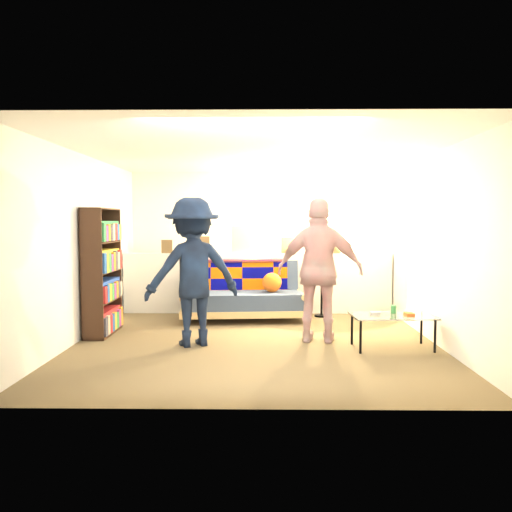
{
  "coord_description": "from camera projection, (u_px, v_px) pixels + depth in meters",
  "views": [
    {
      "loc": [
        0.1,
        -6.46,
        1.53
      ],
      "look_at": [
        0.0,
        0.4,
        1.05
      ],
      "focal_mm": 35.0,
      "sensor_mm": 36.0,
      "label": 1
    }
  ],
  "objects": [
    {
      "name": "futon_sofa",
      "position": [
        244.0,
        295.0,
        7.77
      ],
      "size": [
        1.95,
        1.05,
        0.81
      ],
      "color": "tan",
      "rests_on": "ground"
    },
    {
      "name": "bookshelf",
      "position": [
        102.0,
        276.0,
        6.73
      ],
      "size": [
        0.28,
        0.85,
        1.7
      ],
      "color": "black",
      "rests_on": "ground"
    },
    {
      "name": "floor_lamp",
      "position": [
        322.0,
        243.0,
        7.96
      ],
      "size": [
        0.39,
        0.32,
        1.66
      ],
      "color": "black",
      "rests_on": "ground"
    },
    {
      "name": "room_shell",
      "position": [
        256.0,
        211.0,
        6.9
      ],
      "size": [
        4.6,
        5.05,
        2.45
      ],
      "color": "silver",
      "rests_on": "ground"
    },
    {
      "name": "ground",
      "position": [
        256.0,
        338.0,
        6.55
      ],
      "size": [
        5.0,
        5.0,
        0.0
      ],
      "primitive_type": "plane",
      "color": "brown",
      "rests_on": "ground"
    },
    {
      "name": "half_wall_ledge",
      "position": [
        257.0,
        283.0,
        8.31
      ],
      "size": [
        4.45,
        0.15,
        1.0
      ],
      "primitive_type": "cube",
      "color": "silver",
      "rests_on": "ground"
    },
    {
      "name": "person_left",
      "position": [
        193.0,
        272.0,
        6.12
      ],
      "size": [
        1.34,
        1.06,
        1.82
      ],
      "primitive_type": "imported",
      "rotation": [
        0.0,
        0.0,
        3.52
      ],
      "color": "black",
      "rests_on": "ground"
    },
    {
      "name": "person_right",
      "position": [
        320.0,
        270.0,
        6.28
      ],
      "size": [
        1.13,
        0.62,
        1.82
      ],
      "primitive_type": "imported",
      "rotation": [
        0.0,
        0.0,
        2.97
      ],
      "color": "pink",
      "rests_on": "ground"
    },
    {
      "name": "ledge_decor",
      "position": [
        244.0,
        243.0,
        8.25
      ],
      "size": [
        2.97,
        0.02,
        0.45
      ],
      "color": "brown",
      "rests_on": "half_wall_ledge"
    },
    {
      "name": "coffee_table",
      "position": [
        393.0,
        317.0,
        5.98
      ],
      "size": [
        1.0,
        0.59,
        0.51
      ],
      "color": "black",
      "rests_on": "ground"
    }
  ]
}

